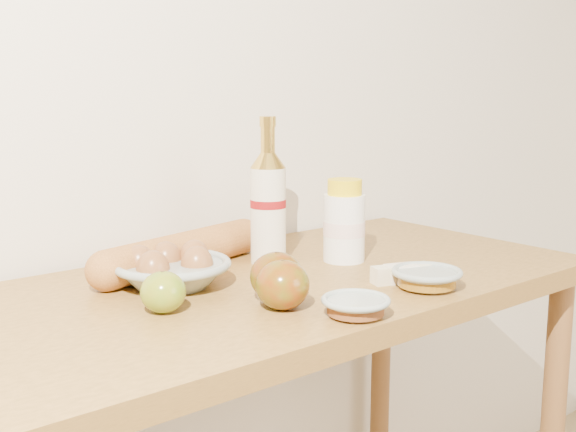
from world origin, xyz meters
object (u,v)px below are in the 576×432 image
at_px(table, 278,342).
at_px(baguette, 182,251).
at_px(bourbon_bottle, 268,204).
at_px(egg_bowl, 172,269).
at_px(cream_bottle, 344,223).

bearing_deg(table, baguette, 122.15).
distance_m(table, baguette, 0.25).
bearing_deg(bourbon_bottle, baguette, 159.33).
relative_size(table, egg_bowl, 4.75).
relative_size(table, bourbon_bottle, 4.15).
bearing_deg(table, bourbon_bottle, 60.11).
bearing_deg(cream_bottle, baguette, 131.10).
distance_m(bourbon_bottle, baguette, 0.19).
relative_size(bourbon_bottle, baguette, 0.66).
height_order(table, egg_bowl, egg_bowl).
height_order(cream_bottle, baguette, cream_bottle).
distance_m(cream_bottle, baguette, 0.33).
relative_size(egg_bowl, baguette, 0.58).
bearing_deg(baguette, cream_bottle, -39.98).
bearing_deg(bourbon_bottle, table, -121.00).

